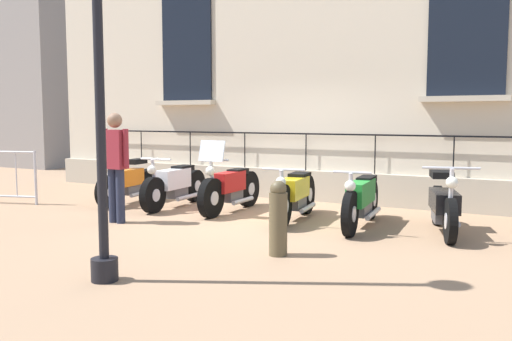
# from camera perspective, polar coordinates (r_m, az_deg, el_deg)

# --- Properties ---
(ground_plane) EXTENTS (60.00, 60.00, 0.00)m
(ground_plane) POSITION_cam_1_polar(r_m,az_deg,el_deg) (9.27, -0.04, -4.93)
(ground_plane) COLOR #9E7A5B
(building_facade) EXTENTS (0.82, 13.55, 7.96)m
(building_facade) POSITION_cam_1_polar(r_m,az_deg,el_deg) (11.63, 6.20, 16.42)
(building_facade) COLOR beige
(building_facade) RESTS_ON ground_plane
(motorcycle_orange) EXTENTS (2.01, 0.57, 0.97)m
(motorcycle_orange) POSITION_cam_1_polar(r_m,az_deg,el_deg) (11.05, -13.15, -1.28)
(motorcycle_orange) COLOR black
(motorcycle_orange) RESTS_ON ground_plane
(motorcycle_white) EXTENTS (2.09, 0.62, 0.97)m
(motorcycle_white) POSITION_cam_1_polar(r_m,az_deg,el_deg) (10.37, -8.50, -1.54)
(motorcycle_white) COLOR black
(motorcycle_white) RESTS_ON ground_plane
(motorcycle_red) EXTENTS (2.02, 0.57, 1.31)m
(motorcycle_red) POSITION_cam_1_polar(r_m,az_deg,el_deg) (9.75, -2.72, -1.85)
(motorcycle_red) COLOR black
(motorcycle_red) RESTS_ON ground_plane
(motorcycle_yellow) EXTENTS (2.07, 0.68, 0.91)m
(motorcycle_yellow) POSITION_cam_1_polar(r_m,az_deg,el_deg) (8.97, 4.04, -2.60)
(motorcycle_yellow) COLOR black
(motorcycle_yellow) RESTS_ON ground_plane
(motorcycle_green) EXTENTS (2.16, 0.55, 0.93)m
(motorcycle_green) POSITION_cam_1_polar(r_m,az_deg,el_deg) (8.57, 10.99, -3.01)
(motorcycle_green) COLOR black
(motorcycle_green) RESTS_ON ground_plane
(motorcycle_black) EXTENTS (1.93, 0.87, 1.03)m
(motorcycle_black) POSITION_cam_1_polar(r_m,az_deg,el_deg) (8.40, 19.06, -3.48)
(motorcycle_black) COLOR black
(motorcycle_black) RESTS_ON ground_plane
(bollard) EXTENTS (0.23, 0.23, 0.93)m
(bollard) POSITION_cam_1_polar(r_m,az_deg,el_deg) (6.70, 2.33, -4.99)
(bollard) COLOR brown
(bollard) RESTS_ON ground_plane
(pedestrian_standing) EXTENTS (0.24, 0.53, 1.76)m
(pedestrian_standing) POSITION_cam_1_polar(r_m,az_deg,el_deg) (8.97, -14.46, 1.01)
(pedestrian_standing) COLOR #23283D
(pedestrian_standing) RESTS_ON ground_plane
(distant_building) EXTENTS (3.30, 4.77, 11.39)m
(distant_building) POSITION_cam_1_polar(r_m,az_deg,el_deg) (21.84, -22.59, 15.78)
(distant_building) COLOR gray
(distant_building) RESTS_ON ground_plane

